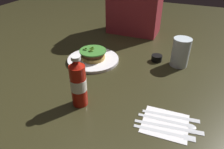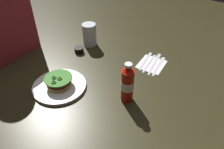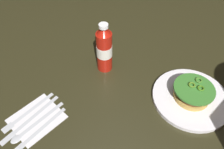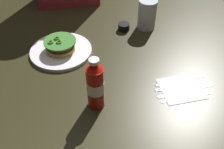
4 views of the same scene
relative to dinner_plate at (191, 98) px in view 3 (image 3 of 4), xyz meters
name	(u,v)px [view 3 (image 3 of 4)]	position (x,y,z in m)	size (l,w,h in m)	color
ground_plane	(135,108)	(0.17, -0.11, -0.01)	(3.00, 3.00, 0.00)	#2A2815
dinner_plate	(191,98)	(0.00, 0.00, 0.00)	(0.26, 0.26, 0.01)	white
burger_sandwich	(193,92)	(0.00, 0.00, 0.03)	(0.13, 0.13, 0.05)	tan
ketchup_bottle	(104,49)	(0.11, -0.32, 0.09)	(0.06, 0.06, 0.20)	#AD180D
napkin	(37,119)	(0.42, -0.30, -0.01)	(0.15, 0.14, 0.00)	white
fork_utensil	(24,114)	(0.44, -0.34, 0.00)	(0.20, 0.03, 0.00)	silver
butter_knife	(27,121)	(0.45, -0.31, 0.00)	(0.22, 0.04, 0.00)	silver
spoon_utensil	(31,127)	(0.45, -0.28, 0.00)	(0.19, 0.03, 0.00)	silver
steak_knife	(37,132)	(0.45, -0.26, 0.00)	(0.20, 0.04, 0.00)	silver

